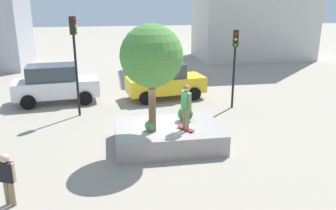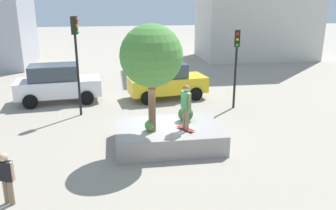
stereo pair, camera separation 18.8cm
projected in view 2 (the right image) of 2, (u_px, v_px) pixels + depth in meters
name	position (u px, v px, depth m)	size (l,w,h in m)	color
ground_plane	(160.00, 142.00, 14.53)	(120.00, 120.00, 0.00)	#9E9384
planter_ledge	(168.00, 136.00, 14.12)	(4.22, 2.99, 0.81)	gray
plaza_tree	(151.00, 56.00, 12.64)	(2.31, 2.31, 4.09)	brown
boxwood_shrub	(150.00, 125.00, 13.47)	(0.45, 0.45, 0.45)	#4C8C3D
hedge_clump	(186.00, 114.00, 14.51)	(0.63, 0.63, 0.63)	#2D6628
skateboard	(186.00, 129.00, 13.59)	(0.62, 0.78, 0.07)	#A51E1E
skateboarder	(186.00, 104.00, 13.28)	(0.32, 0.57, 1.75)	#847056
police_car	(57.00, 83.00, 19.76)	(4.80, 2.53, 2.15)	white
taxi_cab	(166.00, 81.00, 20.48)	(4.73, 2.61, 2.10)	gold
traffic_light_corner	(236.00, 55.00, 18.13)	(0.34, 0.37, 4.17)	black
traffic_light_median	(76.00, 50.00, 16.86)	(0.37, 0.34, 4.91)	black
pedestrian_crossing	(6.00, 175.00, 9.93)	(0.51, 0.34, 1.62)	#847056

